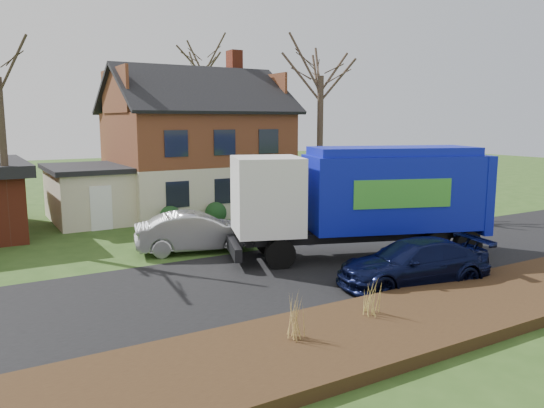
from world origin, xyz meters
TOP-DOWN VIEW (x-y plane):
  - ground at (0.00, 0.00)m, footprint 120.00×120.00m
  - road at (0.00, 0.00)m, footprint 80.00×7.00m
  - mulch_verge at (0.00, -5.30)m, footprint 80.00×3.50m
  - main_house at (1.49, 13.91)m, footprint 12.95×8.95m
  - garbage_truck at (3.28, 0.69)m, footprint 9.96×5.63m
  - silver_sedan at (-1.95, 4.63)m, footprint 4.99×2.73m
  - navy_wagon at (2.19, -2.86)m, footprint 5.24×2.95m
  - tree_front_east at (7.78, 9.96)m, footprint 3.88×3.88m
  - tree_back at (6.42, 23.07)m, footprint 3.90×3.90m
  - grass_clump_west at (-3.54, -5.01)m, footprint 0.37×0.30m
  - grass_clump_mid at (-1.17, -4.74)m, footprint 0.32×0.27m

SIDE VIEW (x-z plane):
  - ground at x=0.00m, z-range 0.00..0.00m
  - road at x=0.00m, z-range 0.00..0.02m
  - mulch_verge at x=0.00m, z-range 0.00..0.30m
  - navy_wagon at x=2.19m, z-range 0.00..1.43m
  - grass_clump_mid at x=-1.17m, z-range 0.30..1.21m
  - silver_sedan at x=-1.95m, z-range 0.00..1.56m
  - grass_clump_west at x=-3.54m, z-range 0.30..1.27m
  - garbage_truck at x=3.28m, z-range 0.32..4.45m
  - main_house at x=1.49m, z-range -0.60..8.66m
  - tree_front_east at x=7.78m, z-range 3.37..14.15m
  - tree_back at x=6.42m, z-range 4.12..16.47m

